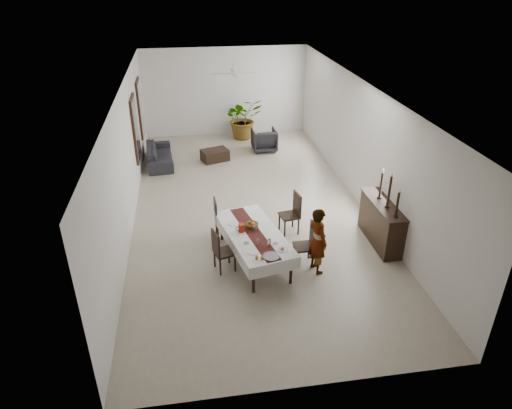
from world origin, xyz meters
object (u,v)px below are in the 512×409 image
object	(u,v)px
red_pitcher	(241,228)
sideboard_body	(381,224)
dining_table_top	(254,234)
sofa	(160,155)
woman	(318,241)

from	to	relation	value
red_pitcher	sideboard_body	size ratio (longest dim) A/B	0.11
dining_table_top	sofa	bearing A→B (deg)	98.35
woman	red_pitcher	bearing A→B (deg)	49.82
red_pitcher	sideboard_body	distance (m)	3.29
dining_table_top	red_pitcher	world-z (taller)	red_pitcher
red_pitcher	woman	xyz separation A→B (m)	(1.51, -0.67, -0.05)
red_pitcher	sofa	size ratio (longest dim) A/B	0.09
sideboard_body	sofa	xyz separation A→B (m)	(-5.22, 5.62, -0.20)
dining_table_top	red_pitcher	bearing A→B (deg)	149.04
sofa	sideboard_body	bearing A→B (deg)	-141.11
woman	sideboard_body	world-z (taller)	woman
red_pitcher	woman	distance (m)	1.65
sideboard_body	sofa	size ratio (longest dim) A/B	0.82
dining_table_top	woman	world-z (taller)	woman
dining_table_top	sideboard_body	world-z (taller)	sideboard_body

